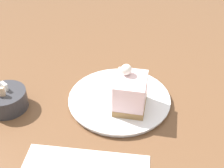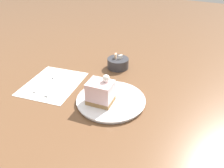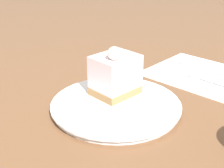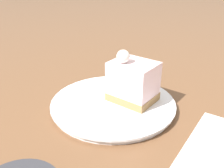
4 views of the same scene
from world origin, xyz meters
name	(u,v)px [view 4 (image 4 of 4)]	position (x,y,z in m)	size (l,w,h in m)	color
ground_plane	(124,101)	(0.00, 0.00, 0.00)	(4.00, 4.00, 0.00)	brown
plate	(114,104)	(0.00, 0.03, 0.01)	(0.25, 0.25, 0.01)	white
cake_slice	(131,82)	(-0.02, 0.00, 0.05)	(0.10, 0.08, 0.10)	#9E7547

